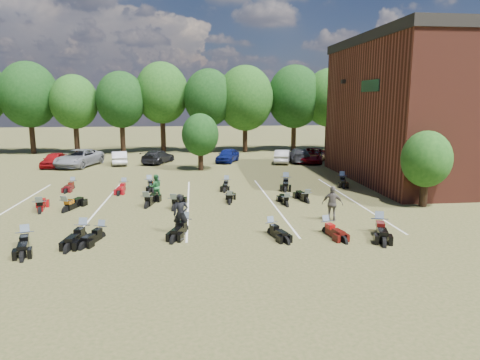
{
  "coord_description": "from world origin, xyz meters",
  "views": [
    {
      "loc": [
        -2.63,
        -21.71,
        6.04
      ],
      "look_at": [
        0.2,
        4.0,
        1.2
      ],
      "focal_mm": 32.0,
      "sensor_mm": 36.0,
      "label": 1
    }
  ],
  "objects": [
    {
      "name": "motorcycle_6",
      "position": [
        3.41,
        -3.3,
        0.0
      ],
      "size": [
        1.07,
        2.13,
        1.14
      ],
      "primitive_type": null,
      "rotation": [
        0.0,
        0.0,
        0.22
      ],
      "color": "#450C09",
      "rests_on": "ground"
    },
    {
      "name": "motorcycle_11",
      "position": [
        -0.55,
        2.77,
        0.0
      ],
      "size": [
        0.94,
        2.13,
        1.15
      ],
      "primitive_type": null,
      "rotation": [
        0.0,
        0.0,
        3.0
      ],
      "color": "black",
      "rests_on": "ground"
    },
    {
      "name": "motorcycle_16",
      "position": [
        -5.72,
        8.12,
        0.0
      ],
      "size": [
        1.17,
        2.33,
        1.24
      ],
      "primitive_type": null,
      "rotation": [
        0.0,
        0.0,
        0.22
      ],
      "color": "black",
      "rests_on": "ground"
    },
    {
      "name": "motorcycle_10",
      "position": [
        -3.75,
        1.73,
        0.0
      ],
      "size": [
        1.25,
        2.48,
        1.32
      ],
      "primitive_type": null,
      "rotation": [
        0.0,
        0.0,
        2.92
      ],
      "color": "black",
      "rests_on": "ground"
    },
    {
      "name": "motorcycle_1",
      "position": [
        -7.56,
        -2.93,
        0.0
      ],
      "size": [
        1.02,
        2.39,
        1.29
      ],
      "primitive_type": null,
      "rotation": [
        0.0,
        0.0,
        -0.13
      ],
      "color": "black",
      "rests_on": "ground"
    },
    {
      "name": "car_0",
      "position": [
        -15.31,
        18.66,
        0.67
      ],
      "size": [
        1.77,
        3.99,
        1.33
      ],
      "primitive_type": "imported",
      "rotation": [
        0.0,
        0.0,
        -0.05
      ],
      "color": "maroon",
      "rests_on": "ground"
    },
    {
      "name": "car_1",
      "position": [
        -9.64,
        19.72,
        0.64
      ],
      "size": [
        2.01,
        4.06,
        1.28
      ],
      "primitive_type": "imported",
      "rotation": [
        0.0,
        0.0,
        3.32
      ],
      "color": "silver",
      "rests_on": "ground"
    },
    {
      "name": "motorcycle_14",
      "position": [
        -10.99,
        8.42,
        0.0
      ],
      "size": [
        0.73,
        2.04,
        1.13
      ],
      "primitive_type": null,
      "rotation": [
        0.0,
        0.0,
        -0.04
      ],
      "color": "#4D0B10",
      "rests_on": "ground"
    },
    {
      "name": "car_2",
      "position": [
        -13.15,
        18.82,
        0.78
      ],
      "size": [
        3.99,
        6.11,
        1.56
      ],
      "primitive_type": "imported",
      "rotation": [
        0.0,
        0.0,
        -0.27
      ],
      "color": "gray",
      "rests_on": "ground"
    },
    {
      "name": "person_green",
      "position": [
        -4.98,
        4.51,
        0.78
      ],
      "size": [
        0.84,
        0.71,
        1.56
      ],
      "primitive_type": "imported",
      "rotation": [
        0.0,
        0.0,
        3.31
      ],
      "color": "#286D34",
      "rests_on": "ground"
    },
    {
      "name": "motorcycle_19",
      "position": [
        3.86,
        7.5,
        0.0
      ],
      "size": [
        1.34,
        2.62,
        1.4
      ],
      "primitive_type": null,
      "rotation": [
        0.0,
        0.0,
        -0.23
      ],
      "color": "black",
      "rests_on": "ground"
    },
    {
      "name": "motorcycle_7",
      "position": [
        -10.99,
        1.87,
        0.0
      ],
      "size": [
        1.21,
        2.41,
        1.29
      ],
      "primitive_type": null,
      "rotation": [
        0.0,
        0.0,
        3.36
      ],
      "color": "maroon",
      "rests_on": "ground"
    },
    {
      "name": "parking_lines",
      "position": [
        -3.0,
        3.0,
        0.01
      ],
      "size": [
        20.1,
        14.0,
        0.01
      ],
      "color": "silver",
      "rests_on": "ground"
    },
    {
      "name": "motorcycle_18",
      "position": [
        -0.36,
        7.6,
        0.0
      ],
      "size": [
        1.0,
        2.19,
        1.18
      ],
      "primitive_type": null,
      "rotation": [
        0.0,
        0.0,
        -0.16
      ],
      "color": "black",
      "rests_on": "ground"
    },
    {
      "name": "ground",
      "position": [
        0.0,
        0.0,
        0.0
      ],
      "size": [
        160.0,
        160.0,
        0.0
      ],
      "primitive_type": "plane",
      "color": "brown",
      "rests_on": "ground"
    },
    {
      "name": "young_tree_midfield",
      "position": [
        -2.0,
        15.5,
        3.09
      ],
      "size": [
        3.2,
        3.2,
        4.7
      ],
      "color": "black",
      "rests_on": "ground"
    },
    {
      "name": "motorcycle_17",
      "position": [
        -5.23,
        8.03,
        0.0
      ],
      "size": [
        1.04,
        2.09,
        1.11
      ],
      "primitive_type": null,
      "rotation": [
        0.0,
        0.0,
        -0.21
      ],
      "color": "black",
      "rests_on": "ground"
    },
    {
      "name": "motorcycle_2",
      "position": [
        -6.78,
        -2.91,
        0.0
      ],
      "size": [
        1.24,
        2.1,
        1.12
      ],
      "primitive_type": null,
      "rotation": [
        0.0,
        0.0,
        -0.32
      ],
      "color": "black",
      "rests_on": "ground"
    },
    {
      "name": "motorcycle_9",
      "position": [
        -5.33,
        2.44,
        0.0
      ],
      "size": [
        1.26,
        2.51,
        1.34
      ],
      "primitive_type": null,
      "rotation": [
        0.0,
        0.0,
        2.93
      ],
      "color": "black",
      "rests_on": "ground"
    },
    {
      "name": "car_5",
      "position": [
        6.03,
        19.04,
        0.65
      ],
      "size": [
        2.39,
        4.18,
        1.3
      ],
      "primitive_type": "imported",
      "rotation": [
        0.0,
        0.0,
        2.87
      ],
      "color": "beige",
      "rests_on": "ground"
    },
    {
      "name": "motorcycle_15",
      "position": [
        -7.36,
        7.42,
        0.0
      ],
      "size": [
        0.83,
        2.19,
        1.2
      ],
      "primitive_type": null,
      "rotation": [
        0.0,
        0.0,
        -0.07
      ],
      "color": "maroon",
      "rests_on": "ground"
    },
    {
      "name": "motorcycle_12",
      "position": [
        4.06,
        2.58,
        0.0
      ],
      "size": [
        0.96,
        2.21,
        1.19
      ],
      "primitive_type": null,
      "rotation": [
        0.0,
        0.0,
        3.27
      ],
      "color": "black",
      "rests_on": "ground"
    },
    {
      "name": "car_3",
      "position": [
        -6.05,
        20.12,
        0.64
      ],
      "size": [
        3.38,
        4.79,
        1.29
      ],
      "primitive_type": "imported",
      "rotation": [
        0.0,
        0.0,
        2.75
      ],
      "color": "black",
      "rests_on": "ground"
    },
    {
      "name": "motorcycle_13",
      "position": [
        2.69,
        1.9,
        0.0
      ],
      "size": [
        0.7,
        2.05,
        1.14
      ],
      "primitive_type": null,
      "rotation": [
        0.0,
        0.0,
        3.17
      ],
      "color": "black",
      "rests_on": "ground"
    },
    {
      "name": "motorcycle_3",
      "position": [
        -3.09,
        -2.35,
        0.0
      ],
      "size": [
        1.35,
        2.36,
        1.25
      ],
      "primitive_type": null,
      "rotation": [
        0.0,
        0.0,
        -0.3
      ],
      "color": "black",
      "rests_on": "ground"
    },
    {
      "name": "motorcycle_4",
      "position": [
        0.85,
        -3.17,
        0.0
      ],
      "size": [
        1.18,
        2.11,
        1.12
      ],
      "primitive_type": null,
      "rotation": [
        0.0,
        0.0,
        0.28
      ],
      "color": "black",
      "rests_on": "ground"
    },
    {
      "name": "person_grey",
      "position": [
        4.3,
        -1.38,
        0.9
      ],
      "size": [
        1.14,
        0.8,
        1.79
      ],
      "primitive_type": "imported",
      "rotation": [
        0.0,
        0.0,
        2.76
      ],
      "color": "#5C554F",
      "rests_on": "ground"
    },
    {
      "name": "young_tree_near_building",
      "position": [
        10.5,
        1.0,
        2.75
      ],
      "size": [
        2.8,
        2.8,
        4.16
      ],
      "color": "black",
      "rests_on": "ground"
    },
    {
      "name": "car_7",
      "position": [
        7.81,
        19.45,
        0.69
      ],
      "size": [
        2.4,
        4.9,
        1.37
      ],
      "primitive_type": "imported",
      "rotation": [
        0.0,
        0.0,
        3.04
      ],
      "color": "#3D3D42",
      "rests_on": "ground"
    },
    {
      "name": "motorcycle_0",
      "position": [
        -9.68,
        -3.75,
        0.0
      ],
      "size": [
        1.32,
        2.42,
        1.29
      ],
      "primitive_type": null,
      "rotation": [
        0.0,
        0.0,
        0.27
      ],
      "color": "black",
      "rests_on": "ground"
    },
    {
      "name": "motorcycle_20",
      "position": [
        8.15,
        8.01,
        0.0
      ],
      "size": [
        1.3,
        2.4,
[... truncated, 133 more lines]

